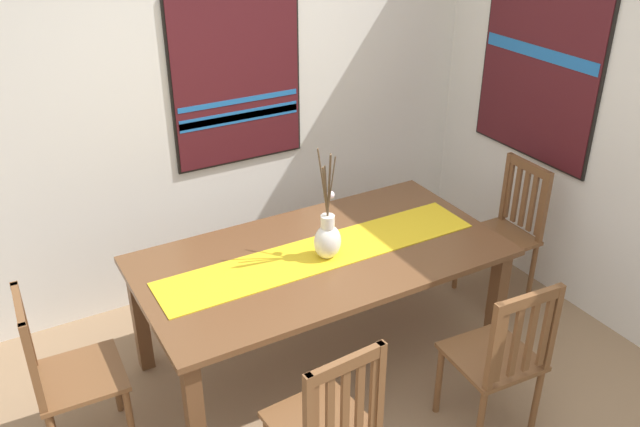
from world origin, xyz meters
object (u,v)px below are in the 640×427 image
(chair_0, at_px, (500,357))
(painting_on_side_wall, at_px, (540,68))
(centerpiece_vase, at_px, (328,237))
(painting_on_back_wall, at_px, (237,80))
(chair_2, at_px, (506,229))
(chair_3, at_px, (328,424))
(dining_table, at_px, (321,267))
(chair_1, at_px, (65,373))

(chair_0, xyz_separation_m, painting_on_side_wall, (1.30, 1.21, 1.02))
(centerpiece_vase, height_order, chair_0, centerpiece_vase)
(centerpiece_vase, xyz_separation_m, painting_on_back_wall, (0.01, 1.19, 0.58))
(chair_0, height_order, chair_2, chair_2)
(chair_0, height_order, painting_on_side_wall, painting_on_side_wall)
(chair_2, height_order, chair_3, chair_2)
(dining_table, height_order, painting_on_back_wall, painting_on_back_wall)
(chair_0, xyz_separation_m, painting_on_back_wall, (-0.49, 2.09, 0.96))
(chair_0, bearing_deg, dining_table, 117.60)
(chair_3, height_order, painting_on_back_wall, painting_on_back_wall)
(centerpiece_vase, bearing_deg, chair_1, 177.78)
(centerpiece_vase, distance_m, chair_2, 1.50)
(chair_0, xyz_separation_m, chair_1, (-1.94, 0.96, -0.00))
(dining_table, height_order, centerpiece_vase, centerpiece_vase)
(painting_on_back_wall, bearing_deg, chair_3, -103.83)
(dining_table, distance_m, chair_3, 1.06)
(painting_on_side_wall, bearing_deg, chair_1, -175.65)
(centerpiece_vase, relative_size, chair_2, 0.68)
(chair_0, bearing_deg, chair_3, 178.31)
(dining_table, height_order, chair_3, chair_3)
(dining_table, bearing_deg, chair_0, -62.40)
(chair_1, height_order, chair_2, chair_2)
(painting_on_back_wall, height_order, painting_on_side_wall, painting_on_side_wall)
(chair_1, xyz_separation_m, painting_on_back_wall, (1.46, 1.13, 0.97))
(chair_1, bearing_deg, chair_3, -44.41)
(chair_0, relative_size, painting_on_back_wall, 0.85)
(chair_2, bearing_deg, chair_0, -134.56)
(painting_on_back_wall, xyz_separation_m, painting_on_side_wall, (1.78, -0.89, 0.05))
(centerpiece_vase, bearing_deg, chair_3, -119.87)
(dining_table, xyz_separation_m, chair_2, (1.46, 0.01, -0.16))
(dining_table, distance_m, chair_0, 1.10)
(chair_3, bearing_deg, painting_on_back_wall, 76.17)
(dining_table, relative_size, painting_on_back_wall, 1.83)
(chair_0, bearing_deg, painting_on_side_wall, 42.97)
(chair_2, bearing_deg, centerpiece_vase, -177.26)
(chair_0, height_order, chair_3, chair_3)
(chair_2, xyz_separation_m, painting_on_side_wall, (0.34, 0.23, 1.01))
(chair_0, relative_size, chair_2, 0.99)
(centerpiece_vase, height_order, chair_1, centerpiece_vase)
(dining_table, relative_size, chair_1, 2.16)
(centerpiece_vase, bearing_deg, dining_table, 100.85)
(painting_on_side_wall, bearing_deg, dining_table, -172.16)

